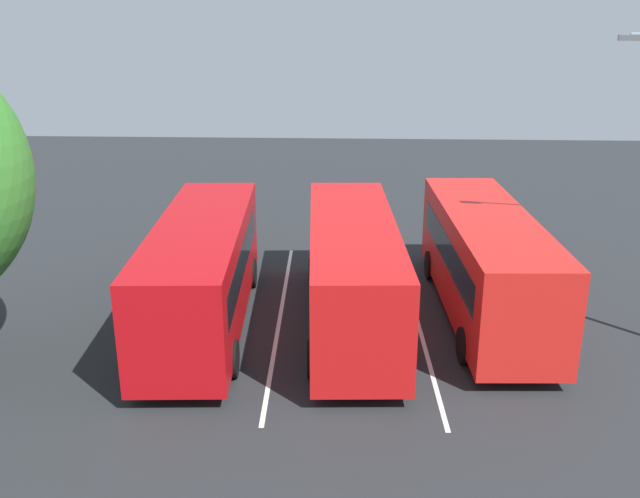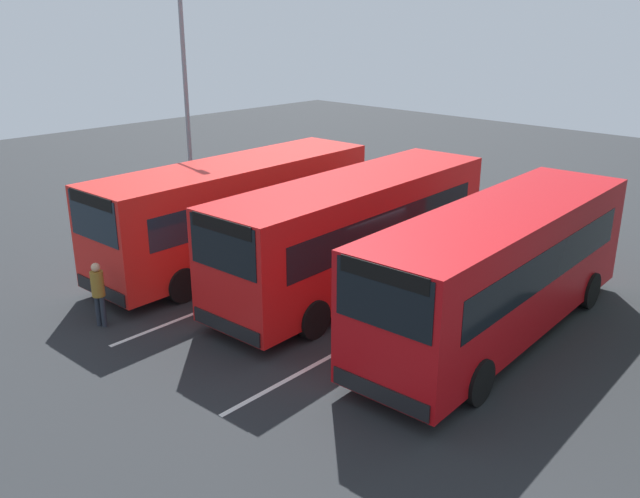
{
  "view_description": "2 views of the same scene",
  "coord_description": "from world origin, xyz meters",
  "px_view_note": "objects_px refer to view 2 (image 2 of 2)",
  "views": [
    {
      "loc": [
        -19.41,
        0.0,
        8.85
      ],
      "look_at": [
        0.62,
        0.9,
        1.96
      ],
      "focal_mm": 38.87,
      "sensor_mm": 36.0,
      "label": 1
    },
    {
      "loc": [
        12.84,
        11.43,
        7.42
      ],
      "look_at": [
        0.81,
        -0.12,
        1.53
      ],
      "focal_mm": 37.58,
      "sensor_mm": 36.0,
      "label": 2
    }
  ],
  "objects_px": {
    "bus_center_left": "(354,230)",
    "pedestrian": "(98,289)",
    "bus_far_left": "(236,209)",
    "street_lamp": "(189,90)",
    "bus_center_right": "(499,267)"
  },
  "relations": [
    {
      "from": "bus_center_left",
      "to": "bus_far_left",
      "type": "bearing_deg",
      "value": -80.11
    },
    {
      "from": "bus_far_left",
      "to": "bus_center_right",
      "type": "height_order",
      "value": "same"
    },
    {
      "from": "bus_far_left",
      "to": "street_lamp",
      "type": "relative_size",
      "value": 1.16
    },
    {
      "from": "bus_center_left",
      "to": "street_lamp",
      "type": "height_order",
      "value": "street_lamp"
    },
    {
      "from": "bus_center_right",
      "to": "bus_center_left",
      "type": "bearing_deg",
      "value": -90.52
    },
    {
      "from": "pedestrian",
      "to": "bus_center_right",
      "type": "bearing_deg",
      "value": -70.52
    },
    {
      "from": "bus_center_right",
      "to": "pedestrian",
      "type": "xyz_separation_m",
      "value": [
        6.41,
        -7.33,
        -0.76
      ]
    },
    {
      "from": "bus_center_right",
      "to": "street_lamp",
      "type": "relative_size",
      "value": 1.16
    },
    {
      "from": "bus_far_left",
      "to": "pedestrian",
      "type": "xyz_separation_m",
      "value": [
        5.27,
        1.06,
        -0.76
      ]
    },
    {
      "from": "bus_center_left",
      "to": "pedestrian",
      "type": "distance_m",
      "value": 6.91
    },
    {
      "from": "bus_center_right",
      "to": "street_lamp",
      "type": "xyz_separation_m",
      "value": [
        -0.83,
        -13.22,
        3.08
      ]
    },
    {
      "from": "bus_center_left",
      "to": "pedestrian",
      "type": "height_order",
      "value": "bus_center_left"
    },
    {
      "from": "bus_far_left",
      "to": "bus_center_left",
      "type": "bearing_deg",
      "value": 100.52
    },
    {
      "from": "bus_far_left",
      "to": "street_lamp",
      "type": "height_order",
      "value": "street_lamp"
    },
    {
      "from": "bus_center_right",
      "to": "pedestrian",
      "type": "bearing_deg",
      "value": -52.1
    }
  ]
}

